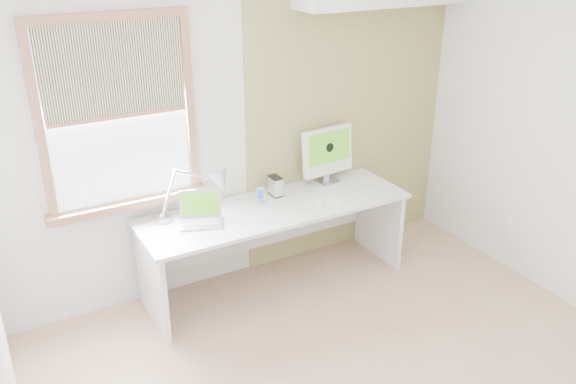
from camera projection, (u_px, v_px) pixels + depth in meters
room at (378, 209)px, 3.38m from camera, size 4.04×3.54×2.64m
accent_wall at (349, 110)px, 5.21m from camera, size 2.00×0.02×2.60m
window at (118, 116)px, 4.20m from camera, size 1.20×0.14×1.42m
desk at (272, 225)px, 4.87m from camera, size 2.20×0.70×0.73m
desk_lamp at (209, 186)px, 4.60m from camera, size 0.69×0.28×0.39m
laptop at (201, 215)px, 4.48m from camera, size 0.38×0.35×0.22m
phone_dock at (260, 199)px, 4.79m from camera, size 0.08×0.08×0.14m
external_drive at (275, 186)px, 4.91m from camera, size 0.08×0.13×0.17m
imac at (328, 152)px, 5.10m from camera, size 0.50×0.18×0.49m
keyboard at (356, 194)px, 4.94m from camera, size 0.43×0.12×0.02m
mouse at (319, 203)px, 4.77m from camera, size 0.06×0.10×0.03m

